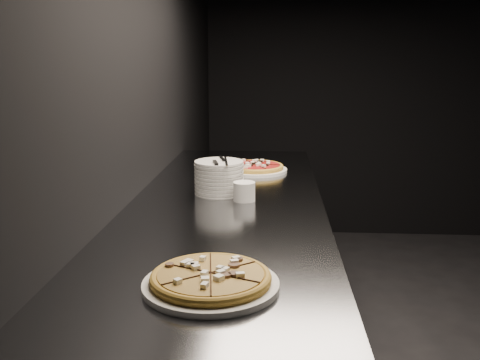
# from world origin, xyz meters

# --- Properties ---
(wall_left) EXTENTS (0.02, 5.00, 2.80)m
(wall_left) POSITION_xyz_m (-2.50, 0.00, 1.40)
(wall_left) COLOR black
(wall_left) RESTS_ON floor
(counter) EXTENTS (0.74, 2.44, 0.92)m
(counter) POSITION_xyz_m (-2.13, 0.00, 0.46)
(counter) COLOR slate
(counter) RESTS_ON floor
(pizza_mushroom) EXTENTS (0.38, 0.38, 0.04)m
(pizza_mushroom) POSITION_xyz_m (-2.10, -0.75, 0.94)
(pizza_mushroom) COLOR white
(pizza_mushroom) RESTS_ON counter
(pizza_tomato) EXTENTS (0.31, 0.31, 0.04)m
(pizza_tomato) POSITION_xyz_m (-2.04, 0.62, 0.94)
(pizza_tomato) COLOR white
(pizza_tomato) RESTS_ON counter
(plate_stack) EXTENTS (0.20, 0.20, 0.13)m
(plate_stack) POSITION_xyz_m (-2.17, 0.18, 0.99)
(plate_stack) COLOR white
(plate_stack) RESTS_ON counter
(cutlery) EXTENTS (0.07, 0.21, 0.01)m
(cutlery) POSITION_xyz_m (-2.16, 0.16, 1.06)
(cutlery) COLOR silver
(cutlery) RESTS_ON plate_stack
(ramekin) EXTENTS (0.08, 0.08, 0.07)m
(ramekin) POSITION_xyz_m (-2.06, 0.06, 0.96)
(ramekin) COLOR silver
(ramekin) RESTS_ON counter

